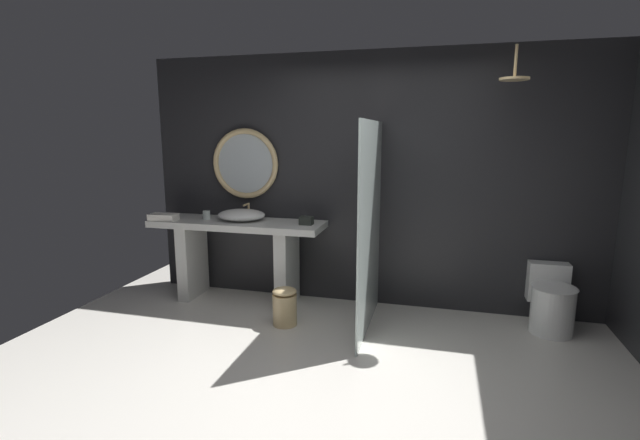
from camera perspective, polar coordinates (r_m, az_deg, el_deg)
The scene contains 12 objects.
ground_plane at distance 3.37m, azimuth 0.54°, elevation -21.18°, with size 5.76×5.76×0.00m, color silver.
back_wall_panel at distance 4.75m, azimuth 6.26°, elevation 4.86°, with size 4.80×0.10×2.60m, color #232326.
vanity_counter at distance 4.94m, azimuth -10.28°, elevation -3.41°, with size 1.86×0.54×0.88m.
vessel_sink at distance 4.88m, azimuth -9.84°, elevation 0.64°, with size 0.51×0.42×0.16m.
tumbler_cup at distance 5.03m, azimuth -14.08°, elevation 0.61°, with size 0.08×0.08×0.09m, color silver.
tissue_box at distance 4.60m, azimuth -1.73°, elevation -0.08°, with size 0.13×0.11×0.08m, color #282D28.
round_wall_mirror at distance 5.03m, azimuth -9.39°, elevation 7.00°, with size 0.76×0.06×0.76m.
shower_glass_panel at distance 4.12m, azimuth 6.30°, elevation -0.95°, with size 0.02×1.25×1.90m, color silver.
rain_shower_head at distance 4.21m, azimuth 23.26°, elevation 16.21°, with size 0.24×0.24×0.28m.
toilet at distance 4.72m, azimuth 27.06°, elevation -9.18°, with size 0.39×0.55×0.59m.
waste_bin at distance 4.37m, azimuth -4.46°, elevation -10.74°, with size 0.23×0.23×0.36m.
folded_hand_towel at distance 5.10m, azimuth -19.07°, elevation 0.35°, with size 0.29×0.17×0.07m, color silver.
Camera 1 is at (0.70, -2.77, 1.78)m, focal length 25.45 mm.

